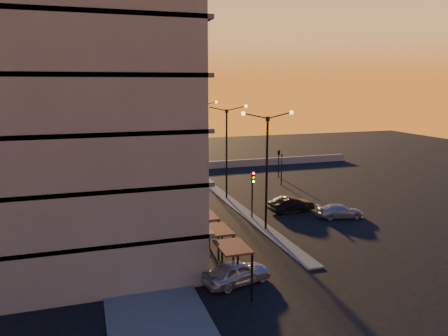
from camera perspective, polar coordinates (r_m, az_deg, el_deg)
ground at (r=35.55m, az=5.45°, el=-8.04°), size 120.00×120.00×0.00m
sidewalk_west at (r=36.76m, az=-12.48°, el=-7.52°), size 5.00×40.00×0.12m
median at (r=44.48m, az=0.33°, el=-4.00°), size 1.20×36.00×0.12m
parapet at (r=59.90m, az=-2.67°, el=0.34°), size 44.00×0.50×1.00m
building at (r=30.82m, az=-19.26°, el=11.03°), size 14.35×17.08×25.00m
streetlamp_near at (r=34.15m, az=5.62°, el=0.86°), size 4.32×0.32×9.51m
streetlamp_mid at (r=43.38m, az=0.34°, el=3.08°), size 4.32×0.32×9.51m
streetlamp_far at (r=52.89m, az=-3.08°, el=4.49°), size 4.32×0.32×9.51m
traffic_light_main at (r=37.29m, az=3.78°, el=-2.49°), size 0.28×0.44×4.25m
signal_east_a at (r=50.61m, az=7.53°, el=-0.08°), size 0.13×0.16×3.60m
signal_east_b at (r=54.60m, az=7.18°, el=1.99°), size 0.42×1.99×3.60m
car_hatchback at (r=26.26m, az=1.71°, el=-13.45°), size 4.42×2.67×1.41m
car_sedan at (r=40.54m, az=8.77°, el=-4.70°), size 4.31×1.79×1.39m
car_wagon at (r=39.68m, az=14.93°, el=-5.46°), size 4.25×2.35×1.17m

